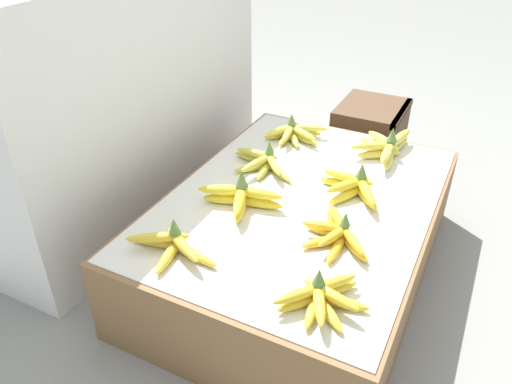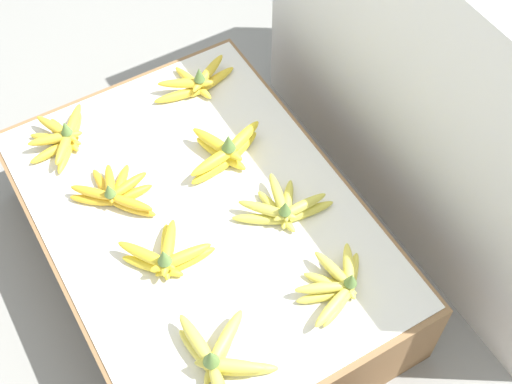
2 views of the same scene
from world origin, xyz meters
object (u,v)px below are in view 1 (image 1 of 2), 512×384
Objects in this scene: banana_bunch_front_midleft at (336,234)px; banana_bunch_middle_midright at (263,162)px; banana_bunch_front_midright at (354,187)px; banana_bunch_middle_left at (172,245)px; banana_bunch_front_right at (386,147)px; banana_bunch_front_left at (321,297)px; wooden_crate at (369,136)px; banana_bunch_middle_right at (294,134)px; banana_bunch_middle_midleft at (241,197)px.

banana_bunch_front_midleft is 0.87× the size of banana_bunch_middle_midright.
banana_bunch_front_midright is 0.82× the size of banana_bunch_middle_left.
banana_bunch_middle_midright is (-0.27, 0.33, -0.01)m from banana_bunch_front_right.
banana_bunch_middle_midright is at bearing 86.32° from banana_bunch_front_midright.
banana_bunch_front_right is at bearing -49.94° from banana_bunch_middle_midright.
banana_bunch_front_left is 0.24m from banana_bunch_front_midleft.
wooden_crate is 1.06× the size of banana_bunch_front_right.
banana_bunch_front_midright is at bearing 9.10° from banana_bunch_front_left.
banana_bunch_front_right is (0.53, 0.01, 0.01)m from banana_bunch_front_midleft.
banana_bunch_front_left reaches higher than banana_bunch_middle_right.
banana_bunch_front_midright reaches higher than banana_bunch_middle_midright.
banana_bunch_middle_midright is (0.49, 0.38, 0.00)m from banana_bunch_front_left.
banana_bunch_front_right is 0.32m from banana_bunch_middle_right.
banana_bunch_middle_midright is 0.24m from banana_bunch_middle_right.
banana_bunch_middle_right is (-0.03, 0.32, -0.01)m from banana_bunch_front_right.
banana_bunch_middle_left is 1.24× the size of banana_bunch_middle_right.
banana_bunch_middle_midright reaches higher than banana_bunch_front_midleft.
banana_bunch_front_left is at bearing -152.61° from banana_bunch_middle_right.
banana_bunch_front_right is at bearing -159.13° from wooden_crate.
banana_bunch_front_midleft is at bearing -179.08° from banana_bunch_front_right.
banana_bunch_front_midleft is 0.88× the size of banana_bunch_middle_midleft.
banana_bunch_middle_right reaches higher than banana_bunch_front_midleft.
banana_bunch_front_left is at bearing -169.99° from wooden_crate.
banana_bunch_front_midright is 1.01× the size of banana_bunch_middle_right.
banana_bunch_front_left is 0.40m from banana_bunch_middle_left.
banana_bunch_middle_midleft is (0.03, 0.30, 0.01)m from banana_bunch_front_midleft.
wooden_crate is at bearing 9.68° from banana_bunch_front_midleft.
banana_bunch_middle_left is at bearing 170.35° from wooden_crate.
wooden_crate is 1.17m from banana_bunch_front_left.
banana_bunch_middle_midleft is at bearing 126.92° from banana_bunch_front_midright.
banana_bunch_front_left reaches higher than wooden_crate.
banana_bunch_front_midleft is at bearing -56.56° from banana_bunch_middle_left.
wooden_crate is 0.94m from banana_bunch_front_midleft.
banana_bunch_front_right is 1.35× the size of banana_bunch_middle_right.
banana_bunch_front_midright is at bearing 6.86° from banana_bunch_front_midleft.
banana_bunch_front_right is 1.09× the size of banana_bunch_middle_left.
banana_bunch_front_midleft reaches higher than wooden_crate.
banana_bunch_front_right reaches higher than wooden_crate.
banana_bunch_front_left is 0.77× the size of banana_bunch_middle_left.
banana_bunch_front_midright is (0.47, 0.07, 0.01)m from banana_bunch_front_left.
banana_bunch_front_right reaches higher than banana_bunch_front_left.
banana_bunch_middle_left is 1.06× the size of banana_bunch_middle_midleft.
banana_bunch_front_right is (0.29, -0.02, 0.00)m from banana_bunch_front_midright.
banana_bunch_middle_left reaches higher than banana_bunch_front_midleft.
banana_bunch_front_midright reaches higher than banana_bunch_middle_right.
banana_bunch_front_midright is 0.31m from banana_bunch_middle_midright.
banana_bunch_front_left is 0.82× the size of banana_bunch_middle_midleft.
banana_bunch_front_midleft is 0.42m from banana_bunch_middle_left.
banana_bunch_middle_midleft is at bearing 170.97° from wooden_crate.
banana_bunch_middle_right is (0.26, 0.30, -0.01)m from banana_bunch_front_midright.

